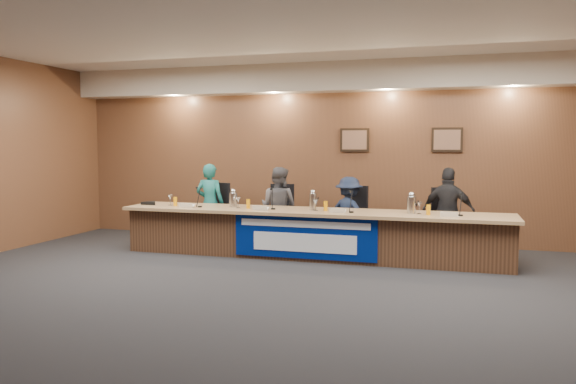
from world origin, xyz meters
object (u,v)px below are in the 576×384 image
object	(u,v)px
panelist_b	(279,207)
speakerphone	(150,203)
office_chair_a	(212,216)
office_chair_d	(448,225)
panelist_d	(448,212)
office_chair_b	(280,219)
panelist_a	(210,204)
banner	(304,237)
office_chair_c	(350,222)
dais_body	(311,235)
carafe_mid	(313,202)
carafe_left	(233,200)
carafe_right	(411,205)
panelist_c	(349,214)

from	to	relation	value
panelist_b	speakerphone	xyz separation A→B (m)	(-2.06, -0.73, 0.08)
office_chair_a	office_chair_d	bearing A→B (deg)	24.59
panelist_d	office_chair_b	distance (m)	2.82
panelist_a	office_chair_a	distance (m)	0.26
banner	office_chair_c	bearing A→B (deg)	68.12
dais_body	carafe_mid	bearing A→B (deg)	-42.29
office_chair_a	carafe_mid	world-z (taller)	carafe_mid
dais_body	banner	bearing A→B (deg)	-90.00
carafe_left	office_chair_c	bearing A→B (deg)	22.95
banner	office_chair_c	size ratio (longest dim) A/B	4.58
dais_body	panelist_b	size ratio (longest dim) A/B	4.33
panelist_a	panelist_b	bearing A→B (deg)	178.42
panelist_a	carafe_mid	xyz separation A→B (m)	(2.07, -0.70, 0.17)
carafe_left	carafe_mid	xyz separation A→B (m)	(1.35, -0.04, 0.02)
panelist_d	carafe_right	distance (m)	0.90
carafe_mid	panelist_b	bearing A→B (deg)	138.21
office_chair_b	carafe_left	bearing A→B (deg)	-134.54
panelist_c	dais_body	bearing A→B (deg)	77.19
carafe_left	panelist_a	bearing A→B (deg)	137.47
office_chair_c	panelist_b	bearing A→B (deg)	-156.61
office_chair_b	speakerphone	bearing A→B (deg)	-165.84
carafe_mid	office_chair_d	bearing A→B (deg)	21.62
panelist_d	panelist_b	bearing A→B (deg)	9.32
dais_body	speakerphone	bearing A→B (deg)	-178.79
panelist_a	panelist_c	world-z (taller)	panelist_a
panelist_b	office_chair_b	size ratio (longest dim) A/B	2.89
office_chair_d	carafe_mid	world-z (taller)	carafe_mid
panelist_d	carafe_mid	bearing A→B (deg)	28.45
panelist_c	office_chair_b	bearing A→B (deg)	17.90
office_chair_d	carafe_right	distance (m)	1.04
office_chair_d	speakerphone	xyz separation A→B (m)	(-4.87, -0.83, 0.30)
speakerphone	banner	bearing A→B (deg)	-7.22
banner	carafe_left	world-z (taller)	carafe_left
panelist_d	office_chair_b	world-z (taller)	panelist_d
office_chair_d	dais_body	bearing A→B (deg)	-179.97
office_chair_c	office_chair_d	world-z (taller)	same
panelist_c	carafe_left	bearing A→B (deg)	42.75
panelist_c	carafe_right	size ratio (longest dim) A/B	4.93
office_chair_a	office_chair_d	world-z (taller)	same
speakerphone	office_chair_a	bearing A→B (deg)	47.12
panelist_c	office_chair_b	world-z (taller)	panelist_c
dais_body	panelist_d	size ratio (longest dim) A/B	4.25
panelist_b	panelist_c	bearing A→B (deg)	-169.76
panelist_a	dais_body	bearing A→B (deg)	160.19
speakerphone	panelist_c	bearing A→B (deg)	12.53
carafe_right	carafe_left	bearing A→B (deg)	179.02
panelist_d	carafe_left	size ratio (longest dim) A/B	6.11
dais_body	panelist_a	world-z (taller)	panelist_a
carafe_left	speakerphone	distance (m)	1.49
panelist_b	carafe_mid	distance (m)	1.07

